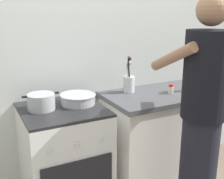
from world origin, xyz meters
The scene contains 9 objects.
back_wall centered at (0.20, 0.50, 1.25)m, with size 3.20×0.10×2.50m.
countertop centered at (0.55, 0.15, 0.45)m, with size 1.00×0.60×0.90m.
stove_range centered at (-0.35, 0.15, 0.45)m, with size 0.60×0.62×0.90m.
pot centered at (-0.49, 0.19, 0.96)m, with size 0.26×0.20×0.12m.
mixing_bowl centered at (-0.21, 0.19, 0.94)m, with size 0.28×0.28×0.08m.
utensil_crock centered at (0.31, 0.30, 1.00)m, with size 0.10×0.10×0.33m.
spice_bottle centered at (0.61, 0.09, 0.94)m, with size 0.04×0.04×0.08m.
oil_bottle centered at (0.81, 0.08, 1.01)m, with size 0.06×0.06×0.25m.
person centered at (0.45, -0.45, 0.86)m, with size 0.41×0.50×1.70m.
Camera 1 is at (-0.92, -1.78, 1.59)m, focal length 45.33 mm.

